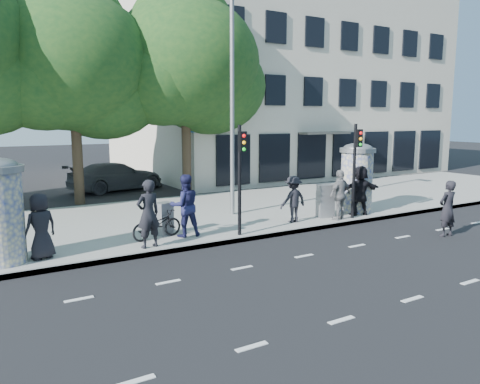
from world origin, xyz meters
TOP-DOWN VIEW (x-y plane):
  - ground at (0.00, 0.00)m, footprint 120.00×120.00m
  - sidewalk at (0.00, 7.50)m, footprint 40.00×8.00m
  - curb at (0.00, 3.55)m, footprint 40.00×0.10m
  - lane_dash_near at (0.00, -2.20)m, footprint 32.00×0.12m
  - lane_dash_far at (0.00, 1.40)m, footprint 32.00×0.12m
  - ad_column_right at (5.20, 4.70)m, footprint 1.36×1.36m
  - traffic_pole_near at (-0.60, 3.79)m, footprint 0.22×0.31m
  - traffic_pole_far at (4.20, 3.79)m, footprint 0.22×0.31m
  - street_lamp at (0.80, 6.63)m, footprint 0.25×0.93m
  - tree_near_left at (-3.50, 12.70)m, footprint 6.80×6.80m
  - tree_center at (1.50, 12.30)m, footprint 7.00×7.00m
  - building at (12.00, 19.99)m, footprint 20.30×15.85m
  - ped_a at (-6.26, 4.36)m, footprint 0.98×0.81m
  - ped_b at (-3.52, 3.94)m, footprint 0.77×0.57m
  - ped_c at (-2.12, 4.57)m, footprint 1.02×0.84m
  - ped_d at (1.92, 4.43)m, footprint 1.08×0.66m
  - ped_e at (3.60, 3.89)m, footprint 1.13×0.74m
  - ped_f at (4.80, 4.11)m, footprint 1.83×1.05m
  - man_road at (5.29, 0.79)m, footprint 0.67×0.46m
  - bicycle at (-2.97, 4.74)m, footprint 0.87×1.74m
  - cabinet_left at (-2.59, 5.09)m, footprint 0.57×0.48m
  - cabinet_right at (3.44, 4.48)m, footprint 0.67×0.56m
  - car_right at (-0.96, 15.73)m, footprint 3.16×5.36m

SIDE VIEW (x-z plane):
  - ground at x=0.00m, z-range 0.00..0.00m
  - lane_dash_near at x=0.00m, z-range 0.00..0.01m
  - lane_dash_far at x=0.00m, z-range 0.00..0.01m
  - sidewalk at x=0.00m, z-range 0.00..0.15m
  - curb at x=0.00m, z-range -0.01..0.15m
  - bicycle at x=-2.97m, z-range 0.15..1.02m
  - cabinet_left at x=-2.59m, z-range 0.15..1.17m
  - car_right at x=-0.96m, z-range 0.00..1.46m
  - cabinet_right at x=3.44m, z-range 0.15..1.36m
  - man_road at x=5.29m, z-range 0.00..1.80m
  - ped_d at x=1.92m, z-range 0.15..1.77m
  - ped_a at x=-6.26m, z-range 0.15..1.87m
  - ped_e at x=3.60m, z-range 0.15..1.95m
  - ped_f at x=4.80m, z-range 0.15..2.01m
  - ped_c at x=-2.12m, z-range 0.15..2.07m
  - ped_b at x=-3.52m, z-range 0.15..2.08m
  - ad_column_right at x=5.20m, z-range 0.21..2.86m
  - traffic_pole_near at x=-0.60m, z-range 0.53..3.93m
  - traffic_pole_far at x=4.20m, z-range 0.53..3.93m
  - street_lamp at x=0.80m, z-range 0.79..8.79m
  - building at x=12.00m, z-range -0.01..11.99m
  - tree_near_left at x=-3.50m, z-range 1.58..10.55m
  - tree_center at x=1.50m, z-range 1.66..10.96m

